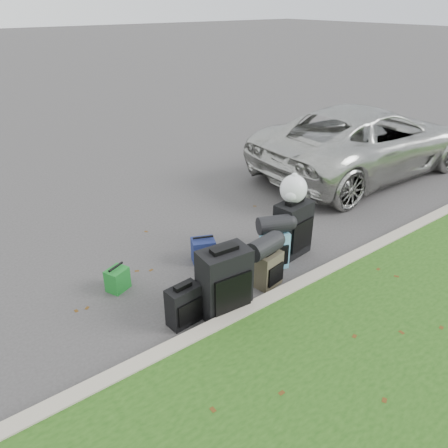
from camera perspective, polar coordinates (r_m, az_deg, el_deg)
ground at (r=6.11m, az=1.89°, el=-5.01°), size 120.00×120.00×0.00m
curb at (r=5.47m, az=8.56°, el=-8.76°), size 120.00×0.18×0.15m
suv at (r=9.55m, az=18.01°, el=10.38°), size 5.05×2.40×1.39m
suitcase_small_black at (r=4.96m, az=-5.29°, el=-10.54°), size 0.39×0.24×0.47m
suitcase_large_black_left at (r=4.99m, az=0.03°, el=-7.62°), size 0.60×0.39×0.83m
suitcase_olive at (r=5.56m, az=5.84°, el=-5.92°), size 0.37×0.27×0.47m
suitcase_teal at (r=5.92m, az=6.57°, el=-3.41°), size 0.41×0.32×0.52m
suitcase_large_black_right at (r=6.21m, az=8.94°, el=-0.62°), size 0.56×0.38×0.79m
tote_green at (r=5.66m, az=-13.75°, el=-7.04°), size 0.32×0.29×0.29m
tote_navy at (r=6.06m, az=-2.72°, el=-3.46°), size 0.39×0.35×0.34m
duffel_left at (r=5.34m, az=5.34°, el=-2.90°), size 0.49×0.31×0.25m
duffel_right at (r=5.75m, az=6.53°, el=-0.06°), size 0.49×0.38×0.24m
trash_bag at (r=5.99m, az=9.07°, el=4.54°), size 0.38×0.38×0.38m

